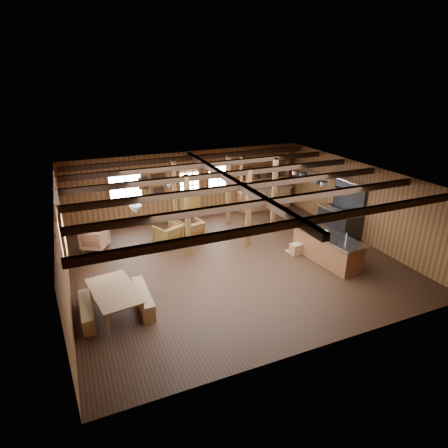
% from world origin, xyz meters
% --- Properties ---
extents(room, '(10.04, 9.04, 2.84)m').
position_xyz_m(room, '(0.00, 0.00, 1.40)').
color(room, black).
rests_on(room, ground).
extents(ceiling_joists, '(9.80, 8.82, 0.18)m').
position_xyz_m(ceiling_joists, '(0.00, 0.18, 2.68)').
color(ceiling_joists, black).
rests_on(ceiling_joists, ceiling).
extents(timber_posts, '(3.95, 2.35, 2.80)m').
position_xyz_m(timber_posts, '(0.52, 2.08, 1.40)').
color(timber_posts, '#4A3015').
rests_on(timber_posts, floor).
extents(back_door, '(1.02, 0.08, 2.15)m').
position_xyz_m(back_door, '(0.00, 4.45, 0.88)').
color(back_door, brown).
rests_on(back_door, floor).
extents(window_back_left, '(1.32, 0.06, 1.32)m').
position_xyz_m(window_back_left, '(-2.60, 4.46, 1.60)').
color(window_back_left, white).
rests_on(window_back_left, wall_back).
extents(window_back_right, '(1.02, 0.06, 1.32)m').
position_xyz_m(window_back_right, '(1.30, 4.46, 1.60)').
color(window_back_right, white).
rests_on(window_back_right, wall_back).
extents(window_left, '(0.14, 1.24, 1.32)m').
position_xyz_m(window_left, '(-4.96, 0.50, 1.60)').
color(window_left, white).
rests_on(window_left, wall_back).
extents(notice_boards, '(1.08, 0.03, 0.90)m').
position_xyz_m(notice_boards, '(-1.50, 4.46, 1.64)').
color(notice_boards, beige).
rests_on(notice_boards, wall_back).
extents(back_counter, '(2.55, 0.60, 2.45)m').
position_xyz_m(back_counter, '(3.40, 4.20, 0.60)').
color(back_counter, brown).
rests_on(back_counter, floor).
extents(pendant_lamps, '(1.86, 2.36, 0.66)m').
position_xyz_m(pendant_lamps, '(-2.25, 1.00, 2.25)').
color(pendant_lamps, '#29292B').
rests_on(pendant_lamps, ceiling).
extents(pot_rack, '(0.42, 3.00, 0.40)m').
position_xyz_m(pot_rack, '(3.28, 0.42, 2.31)').
color(pot_rack, '#29292B').
rests_on(pot_rack, ceiling).
extents(kitchen_island, '(1.17, 2.59, 1.20)m').
position_xyz_m(kitchen_island, '(2.83, -1.11, 0.48)').
color(kitchen_island, brown).
rests_on(kitchen_island, floor).
extents(step_stool, '(0.46, 0.35, 0.38)m').
position_xyz_m(step_stool, '(2.17, -0.33, 0.19)').
color(step_stool, '#8A5E3E').
rests_on(step_stool, floor).
extents(commercial_range, '(0.89, 1.73, 2.14)m').
position_xyz_m(commercial_range, '(4.64, 0.46, 0.68)').
color(commercial_range, '#29292B').
rests_on(commercial_range, floor).
extents(dining_table, '(1.31, 2.00, 0.66)m').
position_xyz_m(dining_table, '(-3.90, -1.32, 0.33)').
color(dining_table, brown).
rests_on(dining_table, floor).
extents(bench_wall, '(0.29, 1.52, 0.42)m').
position_xyz_m(bench_wall, '(-4.65, -1.32, 0.21)').
color(bench_wall, '#8A5E3E').
rests_on(bench_wall, floor).
extents(bench_aisle, '(0.31, 1.64, 0.45)m').
position_xyz_m(bench_aisle, '(-3.23, -1.32, 0.23)').
color(bench_aisle, '#8A5E3E').
rests_on(bench_aisle, floor).
extents(armchair_a, '(1.08, 1.09, 0.75)m').
position_xyz_m(armchair_a, '(-1.60, 2.16, 0.37)').
color(armchair_a, brown).
rests_on(armchair_a, floor).
extents(armchair_b, '(0.87, 0.89, 0.68)m').
position_xyz_m(armchair_b, '(-0.64, 2.34, 0.34)').
color(armchair_b, brown).
rests_on(armchair_b, floor).
extents(armchair_c, '(1.11, 1.12, 0.75)m').
position_xyz_m(armchair_c, '(-4.05, 2.83, 0.38)').
color(armchair_c, '#9A6646').
rests_on(armchair_c, floor).
extents(counter_pot, '(0.29, 0.29, 0.17)m').
position_xyz_m(counter_pot, '(2.86, -0.22, 1.03)').
color(counter_pot, silver).
rests_on(counter_pot, kitchen_island).
extents(bowl, '(0.31, 0.31, 0.06)m').
position_xyz_m(bowl, '(2.75, -0.95, 0.97)').
color(bowl, silver).
rests_on(bowl, kitchen_island).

